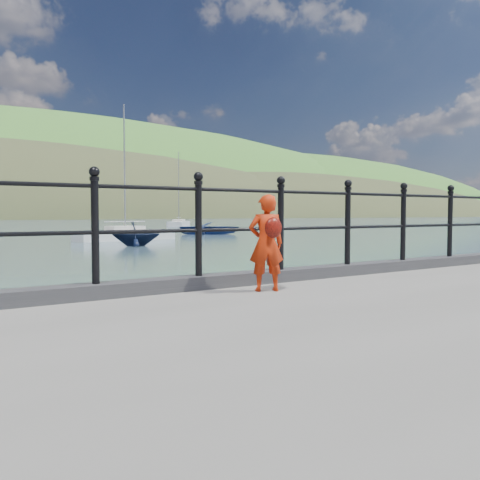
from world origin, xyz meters
TOP-DOWN VIEW (x-y plane):
  - ground at (0.00, 0.00)m, footprint 600.00×600.00m
  - kerb at (0.00, -0.15)m, footprint 60.00×0.30m
  - railing at (0.00, -0.15)m, footprint 18.11×0.11m
  - far_shore at (38.34, 239.41)m, footprint 830.00×200.00m
  - child at (-0.06, -0.73)m, footprint 0.46×0.39m
  - launch_blue at (19.66, 34.25)m, footprint 6.52×6.30m
  - launch_navy at (7.71, 22.23)m, footprint 3.43×3.29m
  - sailboat_near at (9.45, 28.44)m, footprint 7.23×2.95m
  - sailboat_far at (30.56, 61.99)m, footprint 6.42×7.67m

SIDE VIEW (x-z plane):
  - far_shore at x=38.34m, z-range -100.57..55.43m
  - ground at x=0.00m, z-range 0.00..0.00m
  - sailboat_near at x=9.45m, z-range -4.43..5.11m
  - sailboat_far at x=30.56m, z-range -5.21..5.89m
  - launch_blue at x=19.66m, z-range 0.00..1.10m
  - launch_navy at x=7.71m, z-range 0.00..1.40m
  - kerb at x=0.00m, z-range 1.00..1.15m
  - child at x=-0.06m, z-range 1.01..2.09m
  - railing at x=0.00m, z-range 1.23..2.42m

